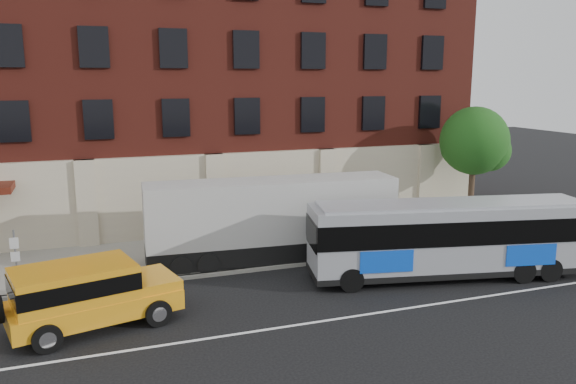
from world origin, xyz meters
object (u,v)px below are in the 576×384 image
object	(u,v)px
sign_pole	(16,259)
city_bus	(451,236)
shipping_container	(272,221)
street_tree	(475,143)
yellow_suv	(86,292)

from	to	relation	value
sign_pole	city_bus	world-z (taller)	city_bus
city_bus	shipping_container	bearing A→B (deg)	144.24
city_bus	shipping_container	xyz separation A→B (m)	(-5.99, 4.31, 0.08)
street_tree	shipping_container	xyz separation A→B (m)	(-12.07, -2.42, -2.64)
city_bus	yellow_suv	distance (m)	13.64
street_tree	yellow_suv	size ratio (longest dim) A/B	1.10
street_tree	sign_pole	bearing A→B (deg)	-171.39
sign_pole	street_tree	size ratio (longest dim) A/B	0.40
yellow_suv	shipping_container	bearing A→B (deg)	30.66
sign_pole	shipping_container	size ratio (longest dim) A/B	0.23
city_bus	shipping_container	distance (m)	7.38
yellow_suv	sign_pole	bearing A→B (deg)	122.91
street_tree	shipping_container	size ratio (longest dim) A/B	0.57
shipping_container	sign_pole	bearing A→B (deg)	-174.75
sign_pole	yellow_suv	bearing A→B (deg)	-57.09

